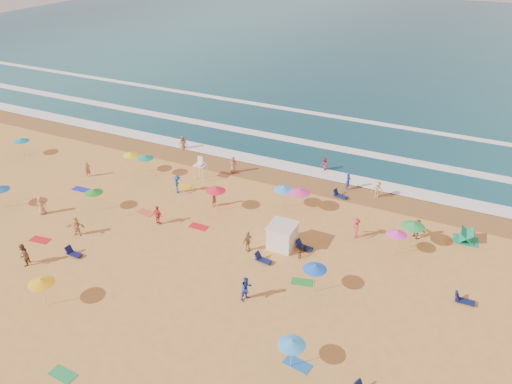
% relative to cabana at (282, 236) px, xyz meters
% --- Properties ---
extents(ground, '(220.00, 220.00, 0.00)m').
position_rel_cabana_xyz_m(ground, '(-6.65, -1.02, -1.00)').
color(ground, gold).
rests_on(ground, ground).
extents(ocean, '(220.00, 140.00, 0.18)m').
position_rel_cabana_xyz_m(ocean, '(-6.65, 82.98, -1.00)').
color(ocean, '#0C4756').
rests_on(ocean, ground).
extents(wet_sand, '(220.00, 220.00, 0.00)m').
position_rel_cabana_xyz_m(wet_sand, '(-6.65, 11.48, -0.99)').
color(wet_sand, olive).
rests_on(wet_sand, ground).
extents(surf_foam, '(200.00, 18.70, 0.05)m').
position_rel_cabana_xyz_m(surf_foam, '(-6.65, 20.30, -0.90)').
color(surf_foam, white).
rests_on(surf_foam, ground).
extents(cabana, '(2.00, 2.00, 2.00)m').
position_rel_cabana_xyz_m(cabana, '(0.00, 0.00, 0.00)').
color(cabana, white).
rests_on(cabana, ground).
extents(cabana_roof, '(2.20, 2.20, 0.12)m').
position_rel_cabana_xyz_m(cabana_roof, '(0.00, 0.00, 1.06)').
color(cabana_roof, silver).
rests_on(cabana_roof, cabana).
extents(bicycle, '(0.59, 1.63, 0.85)m').
position_rel_cabana_xyz_m(bicycle, '(1.90, -0.30, -0.57)').
color(bicycle, black).
rests_on(bicycle, ground).
extents(lifeguard_stand, '(1.20, 1.20, 2.10)m').
position_rel_cabana_xyz_m(lifeguard_stand, '(-12.44, 7.57, 0.05)').
color(lifeguard_stand, white).
rests_on(lifeguard_stand, ground).
extents(beach_umbrellas, '(58.81, 27.81, 0.74)m').
position_rel_cabana_xyz_m(beach_umbrellas, '(-6.05, -1.39, 1.14)').
color(beach_umbrellas, '#E65313').
rests_on(beach_umbrellas, ground).
extents(loungers, '(59.45, 22.33, 0.34)m').
position_rel_cabana_xyz_m(loungers, '(0.30, -3.29, -0.83)').
color(loungers, '#0F1B4F').
rests_on(loungers, ground).
extents(towels, '(37.65, 26.08, 0.03)m').
position_rel_cabana_xyz_m(towels, '(-4.59, -3.94, -0.98)').
color(towels, red).
rests_on(towels, ground).
extents(popup_tents, '(8.37, 14.09, 1.20)m').
position_rel_cabana_xyz_m(popup_tents, '(16.68, 1.38, -0.40)').
color(popup_tents, '#DA3072').
rests_on(popup_tents, ground).
extents(beachgoers, '(34.01, 26.99, 2.14)m').
position_rel_cabana_xyz_m(beachgoers, '(-6.34, 2.79, -0.13)').
color(beachgoers, '#2549AC').
rests_on(beachgoers, ground).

